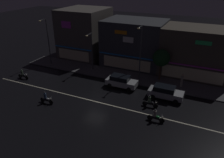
{
  "coord_description": "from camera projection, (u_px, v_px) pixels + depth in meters",
  "views": [
    {
      "loc": [
        11.76,
        -20.4,
        14.21
      ],
      "look_at": [
        0.61,
        3.74,
        1.59
      ],
      "focal_mm": 35.3,
      "sensor_mm": 36.0,
      "label": 1
    }
  ],
  "objects": [
    {
      "name": "parked_car_near_kerb",
      "position": [
        165.0,
        92.0,
        27.64
      ],
      "size": [
        4.3,
        1.98,
        1.67
      ],
      "rotation": [
        0.0,
        0.0,
        3.14
      ],
      "color": "#9EA0A5",
      "rests_on": "ground"
    },
    {
      "name": "motorcycle_trailing_far",
      "position": [
        46.0,
        98.0,
        26.7
      ],
      "size": [
        1.9,
        0.6,
        1.52
      ],
      "rotation": [
        0.0,
        0.0,
        3.09
      ],
      "color": "black",
      "rests_on": "ground"
    },
    {
      "name": "streetlamp_west",
      "position": [
        47.0,
        38.0,
        36.56
      ],
      "size": [
        0.44,
        1.64,
        7.73
      ],
      "color": "#47494C",
      "rests_on": "sidewalk_far"
    },
    {
      "name": "ground_plane",
      "position": [
        95.0,
        101.0,
        27.28
      ],
      "size": [
        140.0,
        140.0,
        0.0
      ],
      "primitive_type": "plane",
      "color": "black"
    },
    {
      "name": "motorcycle_following",
      "position": [
        23.0,
        75.0,
        33.05
      ],
      "size": [
        1.9,
        0.6,
        1.52
      ],
      "rotation": [
        0.0,
        0.0,
        0.02
      ],
      "color": "black",
      "rests_on": "ground"
    },
    {
      "name": "street_tree",
      "position": [
        161.0,
        58.0,
        31.3
      ],
      "size": [
        2.45,
        2.45,
        4.6
      ],
      "color": "#473323",
      "rests_on": "sidewalk_far"
    },
    {
      "name": "streetlamp_east",
      "position": [
        140.0,
        49.0,
        30.68
      ],
      "size": [
        0.44,
        1.64,
        7.98
      ],
      "color": "#47494C",
      "rests_on": "sidewalk_far"
    },
    {
      "name": "parked_car_trailing",
      "position": [
        121.0,
        81.0,
        30.48
      ],
      "size": [
        4.3,
        1.98,
        1.67
      ],
      "rotation": [
        0.0,
        0.0,
        3.14
      ],
      "color": "#9EA0A5",
      "rests_on": "ground"
    },
    {
      "name": "motorcycle_opposite_lane",
      "position": [
        156.0,
        116.0,
        23.33
      ],
      "size": [
        1.9,
        0.6,
        1.52
      ],
      "rotation": [
        0.0,
        0.0,
        3.16
      ],
      "color": "black",
      "rests_on": "ground"
    },
    {
      "name": "pedestrian_on_sidewalk",
      "position": [
        182.0,
        81.0,
        30.27
      ],
      "size": [
        0.33,
        0.33,
        1.84
      ],
      "rotation": [
        0.0,
        0.0,
        3.5
      ],
      "color": "gray",
      "rests_on": "sidewalk_far"
    },
    {
      "name": "motorcycle_lead",
      "position": [
        150.0,
        102.0,
        25.93
      ],
      "size": [
        1.9,
        0.6,
        1.52
      ],
      "rotation": [
        0.0,
        0.0,
        -0.11
      ],
      "color": "black",
      "rests_on": "ground"
    },
    {
      "name": "storefront_right_block",
      "position": [
        134.0,
        43.0,
        37.2
      ],
      "size": [
        9.93,
        7.39,
        7.61
      ],
      "color": "#383A3F",
      "rests_on": "ground"
    },
    {
      "name": "storefront_left_block",
      "position": [
        85.0,
        33.0,
        41.25
      ],
      "size": [
        7.8,
        8.59,
        8.76
      ],
      "color": "#56514C",
      "rests_on": "ground"
    },
    {
      "name": "storefront_center_block",
      "position": [
        197.0,
        52.0,
        33.23
      ],
      "size": [
        10.58,
        6.86,
        7.33
      ],
      "color": "#4C443A",
      "rests_on": "ground"
    },
    {
      "name": "streetlamp_mid",
      "position": [
        91.0,
        48.0,
        34.51
      ],
      "size": [
        0.44,
        1.64,
        6.05
      ],
      "color": "#47494C",
      "rests_on": "sidewalk_far"
    },
    {
      "name": "lane_divider_stripe",
      "position": [
        95.0,
        101.0,
        27.28
      ],
      "size": [
        31.81,
        0.16,
        0.01
      ],
      "primitive_type": "cube",
      "color": "beige",
      "rests_on": "ground"
    },
    {
      "name": "sidewalk_far",
      "position": [
        121.0,
        75.0,
        34.16
      ],
      "size": [
        33.49,
        4.08,
        0.14
      ],
      "primitive_type": "cube",
      "color": "#4C4C4F",
      "rests_on": "ground"
    },
    {
      "name": "traffic_cone",
      "position": [
        113.0,
        82.0,
        31.46
      ],
      "size": [
        0.36,
        0.36,
        0.55
      ],
      "primitive_type": "cone",
      "color": "orange",
      "rests_on": "ground"
    }
  ]
}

